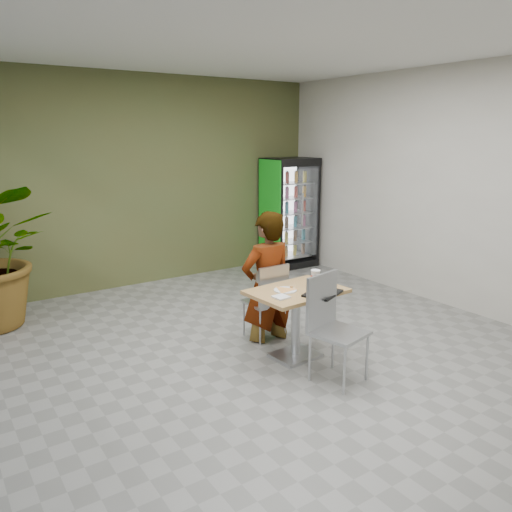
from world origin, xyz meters
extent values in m
plane|color=gray|center=(0.00, 0.00, 0.00)|extent=(7.00, 7.00, 0.00)
cube|color=#AC7D4A|center=(0.21, 0.00, 0.73)|extent=(1.00, 0.73, 0.04)
cylinder|color=#A7AAAC|center=(0.21, 0.00, 0.36)|extent=(0.10, 0.10, 0.71)
cube|color=#A7AAAC|center=(0.21, 0.00, 0.02)|extent=(0.50, 0.41, 0.04)
cube|color=#A7AAAC|center=(0.24, 0.63, 0.43)|extent=(0.40, 0.40, 0.03)
cube|color=#A7AAAC|center=(0.24, 0.44, 0.66)|extent=(0.40, 0.03, 0.47)
cylinder|color=#A7AAAC|center=(0.42, 0.80, 0.21)|extent=(0.02, 0.02, 0.43)
cylinder|color=#A7AAAC|center=(0.07, 0.81, 0.21)|extent=(0.02, 0.02, 0.43)
cylinder|color=#A7AAAC|center=(0.41, 0.46, 0.21)|extent=(0.02, 0.02, 0.43)
cylinder|color=#A7AAAC|center=(0.07, 0.46, 0.21)|extent=(0.02, 0.02, 0.43)
cube|color=#A7AAAC|center=(0.23, -0.63, 0.49)|extent=(0.54, 0.54, 0.03)
cube|color=#A7AAAC|center=(0.18, -0.42, 0.76)|extent=(0.45, 0.13, 0.54)
cylinder|color=#A7AAAC|center=(0.08, -0.87, 0.24)|extent=(0.03, 0.03, 0.49)
cylinder|color=#A7AAAC|center=(0.46, -0.78, 0.24)|extent=(0.03, 0.03, 0.49)
cylinder|color=#A7AAAC|center=(-0.01, -0.49, 0.24)|extent=(0.03, 0.03, 0.49)
cylinder|color=#A7AAAC|center=(0.37, -0.40, 0.24)|extent=(0.03, 0.03, 0.49)
imported|color=black|center=(0.24, 0.58, 0.60)|extent=(0.66, 0.43, 1.79)
cylinder|color=silver|center=(0.09, 0.04, 0.76)|extent=(0.23, 0.23, 0.01)
cylinder|color=silver|center=(0.45, -0.01, 0.83)|extent=(0.09, 0.09, 0.17)
cylinder|color=red|center=(0.45, -0.01, 0.83)|extent=(0.10, 0.10, 0.09)
cylinder|color=silver|center=(0.45, -0.01, 0.92)|extent=(0.10, 0.10, 0.01)
cube|color=silver|center=(-0.08, -0.12, 0.76)|extent=(0.15, 0.15, 0.02)
cube|color=black|center=(0.33, -0.26, 0.76)|extent=(0.47, 0.41, 0.02)
cube|color=black|center=(2.50, 3.10, 0.96)|extent=(0.88, 0.69, 1.91)
cube|color=green|center=(2.07, 3.10, 0.96)|extent=(0.03, 0.66, 1.87)
cube|color=silver|center=(2.50, 2.77, 0.98)|extent=(0.69, 0.03, 1.53)
camera|label=1|loc=(-2.88, -3.83, 2.31)|focal=35.00mm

